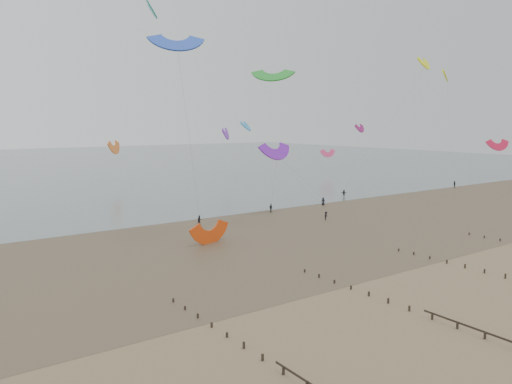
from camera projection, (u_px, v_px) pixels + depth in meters
ground at (353, 308)px, 50.18m from camera, size 500.00×500.00×0.00m
sea_and_shore at (167, 246)px, 75.64m from camera, size 500.00×665.00×0.03m
kitesurfers at (293, 207)px, 105.16m from camera, size 142.18×24.66×1.88m
grounded_kite at (210, 243)px, 77.17m from camera, size 7.70×6.61×3.67m
kites_airborne at (82, 112)px, 120.39m from camera, size 260.47×107.65×39.58m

